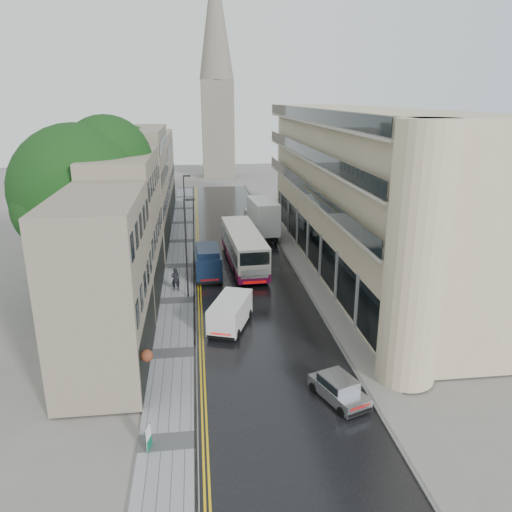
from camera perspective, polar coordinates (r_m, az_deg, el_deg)
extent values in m
plane|color=slate|center=(22.95, 5.70, -23.47)|extent=(200.00, 200.00, 0.00)
cube|color=black|center=(46.95, -1.52, -0.94)|extent=(9.00, 85.00, 0.02)
cube|color=gray|center=(46.78, -8.67, -1.15)|extent=(2.70, 85.00, 0.12)
cube|color=slate|center=(47.72, 4.95, -0.63)|extent=(1.80, 85.00, 0.12)
imported|color=black|center=(40.64, -9.19, -2.64)|extent=(0.77, 0.59, 1.89)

